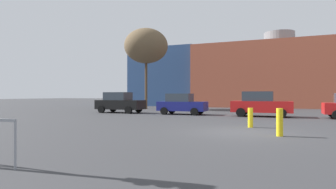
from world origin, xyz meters
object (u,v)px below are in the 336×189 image
Objects in this scene: bare_tree_1 at (146,46)px; bollard_yellow_1 at (280,122)px; parked_car_0 at (120,103)px; bollard_yellow_0 at (250,118)px; parked_car_2 at (261,104)px; parked_car_1 at (182,104)px.

bare_tree_1 reaches higher than bollard_yellow_1.
parked_car_0 is 4.45× the size of bollard_yellow_0.
bollard_yellow_0 is 0.89× the size of bollard_yellow_1.
parked_car_2 is 15.48m from bare_tree_1.
bollard_yellow_0 is at bearing -48.60° from bare_tree_1.
parked_car_1 is 12.27m from bollard_yellow_1.
parked_car_1 is at bearing -0.00° from parked_car_0.
parked_car_0 reaches higher than bollard_yellow_0.
parked_car_0 is at bearing -180.00° from parked_car_2.
parked_car_1 is at bearing 126.35° from bollard_yellow_1.
bare_tree_1 is 9.64× the size of bollard_yellow_0.
parked_car_0 is 9.20m from bare_tree_1.
parked_car_0 reaches higher than bollard_yellow_1.
bollard_yellow_0 is at bearing -89.82° from parked_car_2.
parked_car_0 is at bearing 180.00° from parked_car_1.
bare_tree_1 is (-12.49, 6.87, 6.05)m from parked_car_2.
bollard_yellow_0 is (12.51, -14.19, -6.48)m from bare_tree_1.
parked_car_2 reaches higher than bollard_yellow_1.
bollard_yellow_0 is at bearing -50.78° from parked_car_1.
parked_car_2 reaches higher than bollard_yellow_0.
bollard_yellow_1 is at bearing -37.33° from parked_car_0.
bare_tree_1 is at bearing 97.06° from parked_car_0.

